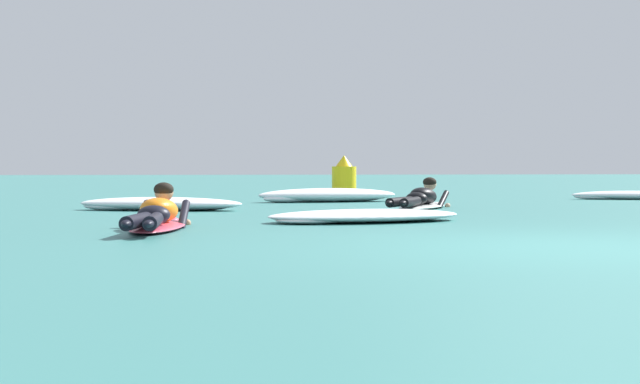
# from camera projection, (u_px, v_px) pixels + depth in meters

# --- Properties ---
(ground_plane) EXTENTS (120.00, 120.00, 0.00)m
(ground_plane) POSITION_uv_depth(u_px,v_px,m) (358.00, 203.00, 18.26)
(ground_plane) COLOR #387A75
(surfer_near) EXTENTS (0.79, 2.74, 0.55)m
(surfer_near) POSITION_uv_depth(u_px,v_px,m) (157.00, 217.00, 10.62)
(surfer_near) COLOR #E54C66
(surfer_near) RESTS_ON ground
(surfer_far) EXTENTS (1.58, 2.39, 0.53)m
(surfer_far) POSITION_uv_depth(u_px,v_px,m) (420.00, 200.00, 15.80)
(surfer_far) COLOR white
(surfer_far) RESTS_ON ground
(whitewater_front) EXTENTS (2.48, 1.30, 0.18)m
(whitewater_front) POSITION_uv_depth(u_px,v_px,m) (633.00, 195.00, 20.28)
(whitewater_front) COLOR white
(whitewater_front) RESTS_ON ground
(whitewater_mid_left) EXTENTS (2.80, 1.34, 0.26)m
(whitewater_mid_left) POSITION_uv_depth(u_px,v_px,m) (328.00, 195.00, 18.93)
(whitewater_mid_left) COLOR white
(whitewater_mid_left) RESTS_ON ground
(whitewater_back) EXTENTS (2.70, 1.80, 0.15)m
(whitewater_back) POSITION_uv_depth(u_px,v_px,m) (365.00, 216.00, 12.19)
(whitewater_back) COLOR white
(whitewater_back) RESTS_ON ground
(whitewater_far_band) EXTENTS (2.69, 1.61, 0.20)m
(whitewater_far_band) POSITION_uv_depth(u_px,v_px,m) (161.00, 204.00, 15.33)
(whitewater_far_band) COLOR white
(whitewater_far_band) RESTS_ON ground
(channel_marker_buoy) EXTENTS (0.55, 0.55, 0.90)m
(channel_marker_buoy) POSITION_uv_depth(u_px,v_px,m) (344.00, 181.00, 21.51)
(channel_marker_buoy) COLOR yellow
(channel_marker_buoy) RESTS_ON ground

